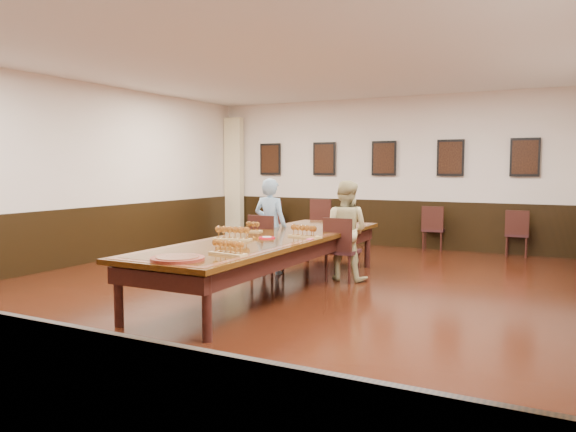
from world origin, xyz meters
The scene contains 23 objects.
floor centered at (0.00, 0.00, -0.01)m, with size 8.00×10.00×0.02m, color black.
ceiling centered at (0.00, 0.00, 3.21)m, with size 8.00×10.00×0.02m, color white.
wall_back centered at (0.00, 5.01, 1.60)m, with size 8.00×0.02×3.20m, color beige.
wall_left centered at (-4.01, 0.00, 1.60)m, with size 0.02×10.00×3.20m, color beige.
chair_man centered at (-0.62, 0.98, 0.48)m, with size 0.45×0.49×0.96m, color black, non-canonical shape.
chair_woman centered at (0.63, 1.06, 0.48)m, with size 0.45×0.49×0.96m, color black, non-canonical shape.
spare_chair_a centered at (-2.55, 4.69, 0.46)m, with size 0.43×0.47×0.93m, color black, non-canonical shape.
spare_chair_b centered at (-1.23, 4.55, 0.51)m, with size 0.48×0.52×1.02m, color black, non-canonical shape.
spare_chair_c centered at (1.12, 4.81, 0.46)m, with size 0.43×0.47×0.92m, color black, non-canonical shape.
spare_chair_d centered at (2.72, 4.78, 0.45)m, with size 0.42×0.46×0.90m, color black, non-canonical shape.
person_man centered at (-0.62, 1.08, 0.77)m, with size 0.56×0.37×1.54m, color teal.
person_woman centered at (0.63, 1.16, 0.75)m, with size 0.75×0.58×1.51m, color #C9B97D.
pink_phone centered at (0.60, 0.01, 0.76)m, with size 0.07×0.13×0.01m, color #EF4F8D.
curtain centered at (-3.75, 4.82, 1.45)m, with size 0.45×0.18×2.90m, color beige.
wainscoting centered at (0.00, 0.00, 0.50)m, with size 8.00×10.00×1.00m.
conference_table centered at (0.00, 0.00, 0.61)m, with size 1.40×5.00×0.76m.
posters centered at (0.00, 4.94, 1.90)m, with size 6.14×0.04×0.74m.
flight_a centered at (-0.57, 0.37, 0.82)m, with size 0.42×0.14×0.16m.
flight_b centered at (0.45, 0.13, 0.83)m, with size 0.49×0.21×0.18m.
flight_c centered at (-0.25, -0.59, 0.84)m, with size 0.53×0.23×0.19m.
flight_d centered at (0.38, -1.65, 0.83)m, with size 0.47×0.20×0.17m.
red_plate_grp centered at (0.05, -0.21, 0.76)m, with size 0.22×0.22×0.03m.
carved_platter centered at (0.12, -2.18, 0.77)m, with size 0.66×0.66×0.04m.
Camera 1 is at (3.78, -6.72, 1.71)m, focal length 35.00 mm.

